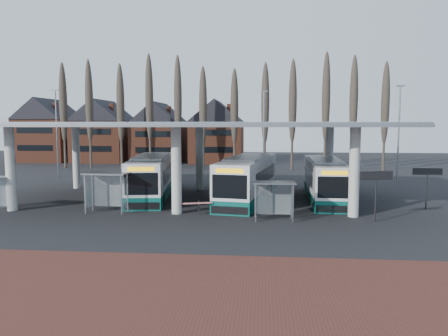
# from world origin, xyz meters

# --- Properties ---
(ground) EXTENTS (140.00, 140.00, 0.00)m
(ground) POSITION_xyz_m (0.00, 0.00, 0.00)
(ground) COLOR black
(ground) RESTS_ON ground
(brick_strip) EXTENTS (70.00, 10.00, 0.03)m
(brick_strip) POSITION_xyz_m (0.00, -12.00, 0.01)
(brick_strip) COLOR #502520
(brick_strip) RESTS_ON ground
(station_canopy) EXTENTS (32.00, 16.00, 6.34)m
(station_canopy) POSITION_xyz_m (0.00, 8.00, 5.68)
(station_canopy) COLOR silver
(station_canopy) RESTS_ON ground
(poplar_row) EXTENTS (45.10, 1.10, 14.50)m
(poplar_row) POSITION_xyz_m (0.00, 33.00, 8.78)
(poplar_row) COLOR #473D33
(poplar_row) RESTS_ON ground
(townhouse_row) EXTENTS (36.80, 10.30, 12.25)m
(townhouse_row) POSITION_xyz_m (-15.75, 44.00, 5.94)
(townhouse_row) COLOR brown
(townhouse_row) RESTS_ON ground
(lamp_post_a) EXTENTS (0.80, 0.16, 10.17)m
(lamp_post_a) POSITION_xyz_m (-18.00, 22.00, 5.34)
(lamp_post_a) COLOR slate
(lamp_post_a) RESTS_ON ground
(lamp_post_b) EXTENTS (0.80, 0.16, 10.17)m
(lamp_post_b) POSITION_xyz_m (6.00, 26.00, 5.34)
(lamp_post_b) COLOR slate
(lamp_post_b) RESTS_ON ground
(lamp_post_c) EXTENTS (0.80, 0.16, 10.17)m
(lamp_post_c) POSITION_xyz_m (20.00, 20.00, 5.34)
(lamp_post_c) COLOR slate
(lamp_post_c) RESTS_ON ground
(bus_1) EXTENTS (4.42, 13.00, 3.54)m
(bus_1) POSITION_xyz_m (-3.51, 9.42, 1.67)
(bus_1) COLOR white
(bus_1) RESTS_ON ground
(bus_2) EXTENTS (4.79, 13.22, 3.60)m
(bus_2) POSITION_xyz_m (4.75, 8.46, 1.69)
(bus_2) COLOR white
(bus_2) RESTS_ON ground
(bus_3) EXTENTS (2.95, 12.16, 3.36)m
(bus_3) POSITION_xyz_m (11.01, 9.31, 1.58)
(bus_3) COLOR white
(bus_3) RESTS_ON ground
(shelter_1) EXTENTS (3.11, 1.65, 2.83)m
(shelter_1) POSITION_xyz_m (-4.94, 2.53, 2.06)
(shelter_1) COLOR gray
(shelter_1) RESTS_ON ground
(shelter_2) EXTENTS (2.75, 1.43, 2.52)m
(shelter_2) POSITION_xyz_m (6.66, 0.94, 1.83)
(shelter_2) COLOR gray
(shelter_2) RESTS_ON ground
(info_sign_0) EXTENTS (2.14, 0.67, 3.24)m
(info_sign_0) POSITION_xyz_m (13.05, 0.99, 2.72)
(info_sign_0) COLOR black
(info_sign_0) RESTS_ON ground
(info_sign_1) EXTENTS (2.03, 0.22, 3.02)m
(info_sign_1) POSITION_xyz_m (17.80, 5.56, 2.54)
(info_sign_1) COLOR black
(info_sign_1) RESTS_ON ground
(barrier) EXTENTS (1.98, 0.84, 1.02)m
(barrier) POSITION_xyz_m (1.58, 1.90, 0.79)
(barrier) COLOR black
(barrier) RESTS_ON ground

